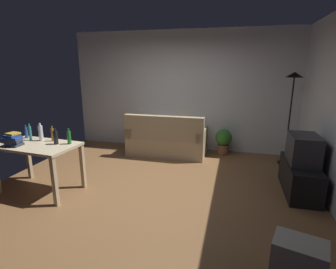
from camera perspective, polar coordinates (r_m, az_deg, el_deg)
The scene contains 16 objects.
ground_plane at distance 4.46m, azimuth -2.90°, elevation -11.02°, with size 5.20×4.40×0.02m, color brown.
wall_rear at distance 6.18m, azimuth 3.07°, elevation 9.34°, with size 5.20×0.10×2.70m, color silver.
couch at distance 5.83m, azimuth -0.27°, elevation -1.40°, with size 1.69×0.84×0.92m.
tv_stand at distance 4.61m, azimuth 26.59°, elevation -8.34°, with size 0.44×1.10×0.48m.
tv at distance 4.46m, azimuth 27.30°, elevation -2.87°, with size 0.41×0.60×0.44m.
torchiere_lamp at distance 5.57m, azimuth 25.34°, elevation 8.06°, with size 0.32×0.32×1.81m.
desk at distance 4.51m, azimuth -26.34°, elevation -3.25°, with size 1.26×0.80×0.76m.
potted_plant at distance 5.95m, azimuth 11.93°, elevation -1.16°, with size 0.36×0.36×0.57m.
storage_box at distance 3.06m, azimuth 26.51°, elevation -22.40°, with size 0.48×0.34×0.30m, color #A8A399.
bottle_blue at distance 4.93m, azimuth -28.35°, elevation 0.40°, with size 0.05×0.05×0.22m.
bottle_tall at distance 4.74m, azimuth -27.68°, elevation 0.31°, with size 0.04×0.04×0.27m.
bottle_clear at distance 4.64m, azimuth -25.83°, elevation 0.30°, with size 0.07×0.07×0.28m.
bottle_amber at distance 4.54m, azimuth -23.70°, elevation 0.01°, with size 0.05×0.05×0.24m.
bottle_dark at distance 4.34m, azimuth -23.16°, elevation -0.55°, with size 0.07×0.07×0.25m.
bottle_green at distance 4.28m, azimuth -20.64°, elevation -0.56°, with size 0.06×0.06×0.24m.
book_stack at distance 4.53m, azimuth -30.54°, elevation -0.97°, with size 0.26×0.22×0.20m.
Camera 1 is at (1.21, -3.83, 1.92)m, focal length 28.16 mm.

